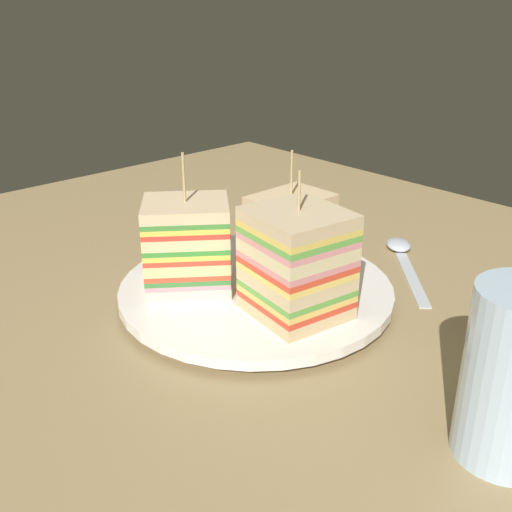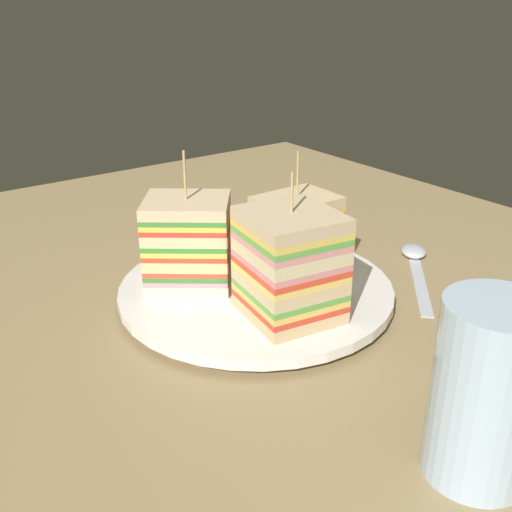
{
  "view_description": "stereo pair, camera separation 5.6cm",
  "coord_description": "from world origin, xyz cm",
  "px_view_note": "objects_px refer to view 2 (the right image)",
  "views": [
    {
      "loc": [
        -37.85,
        35.07,
        27.48
      ],
      "look_at": [
        0.0,
        0.0,
        4.73
      ],
      "focal_mm": 42.3,
      "sensor_mm": 36.0,
      "label": 1
    },
    {
      "loc": [
        -41.45,
        30.73,
        27.48
      ],
      "look_at": [
        0.0,
        0.0,
        4.73
      ],
      "focal_mm": 42.3,
      "sensor_mm": 36.0,
      "label": 2
    }
  ],
  "objects_px": {
    "sandwich_wedge_1": "(295,231)",
    "sandwich_wedge_2": "(189,242)",
    "plate": "(256,291)",
    "drinking_glass": "(484,404)",
    "sandwich_wedge_0": "(290,265)",
    "spoon": "(415,260)"
  },
  "relations": [
    {
      "from": "plate",
      "to": "sandwich_wedge_2",
      "type": "relative_size",
      "value": 2.02
    },
    {
      "from": "plate",
      "to": "drinking_glass",
      "type": "bearing_deg",
      "value": 174.61
    },
    {
      "from": "sandwich_wedge_0",
      "to": "sandwich_wedge_1",
      "type": "xyz_separation_m",
      "value": [
        0.08,
        -0.07,
        -0.01
      ]
    },
    {
      "from": "sandwich_wedge_2",
      "to": "spoon",
      "type": "height_order",
      "value": "sandwich_wedge_2"
    },
    {
      "from": "sandwich_wedge_2",
      "to": "drinking_glass",
      "type": "relative_size",
      "value": 1.1
    },
    {
      "from": "sandwich_wedge_0",
      "to": "spoon",
      "type": "bearing_deg",
      "value": -73.18
    },
    {
      "from": "plate",
      "to": "spoon",
      "type": "xyz_separation_m",
      "value": [
        -0.03,
        -0.19,
        -0.01
      ]
    },
    {
      "from": "spoon",
      "to": "sandwich_wedge_1",
      "type": "bearing_deg",
      "value": 114.59
    },
    {
      "from": "sandwich_wedge_0",
      "to": "spoon",
      "type": "distance_m",
      "value": 0.22
    },
    {
      "from": "sandwich_wedge_1",
      "to": "sandwich_wedge_2",
      "type": "distance_m",
      "value": 0.11
    },
    {
      "from": "sandwich_wedge_1",
      "to": "sandwich_wedge_0",
      "type": "bearing_deg",
      "value": 47.16
    },
    {
      "from": "sandwich_wedge_2",
      "to": "spoon",
      "type": "relative_size",
      "value": 1.0
    },
    {
      "from": "sandwich_wedge_1",
      "to": "spoon",
      "type": "distance_m",
      "value": 0.15
    },
    {
      "from": "plate",
      "to": "sandwich_wedge_0",
      "type": "bearing_deg",
      "value": 170.05
    },
    {
      "from": "sandwich_wedge_1",
      "to": "sandwich_wedge_2",
      "type": "bearing_deg",
      "value": -13.21
    },
    {
      "from": "drinking_glass",
      "to": "sandwich_wedge_0",
      "type": "bearing_deg",
      "value": -3.95
    },
    {
      "from": "plate",
      "to": "drinking_glass",
      "type": "height_order",
      "value": "drinking_glass"
    },
    {
      "from": "sandwich_wedge_1",
      "to": "drinking_glass",
      "type": "relative_size",
      "value": 1.0
    },
    {
      "from": "sandwich_wedge_1",
      "to": "sandwich_wedge_2",
      "type": "xyz_separation_m",
      "value": [
        0.03,
        0.11,
        0.01
      ]
    },
    {
      "from": "sandwich_wedge_1",
      "to": "drinking_glass",
      "type": "height_order",
      "value": "sandwich_wedge_1"
    },
    {
      "from": "sandwich_wedge_0",
      "to": "drinking_glass",
      "type": "xyz_separation_m",
      "value": [
        -0.2,
        0.01,
        -0.01
      ]
    },
    {
      "from": "plate",
      "to": "sandwich_wedge_1",
      "type": "relative_size",
      "value": 2.22
    }
  ]
}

